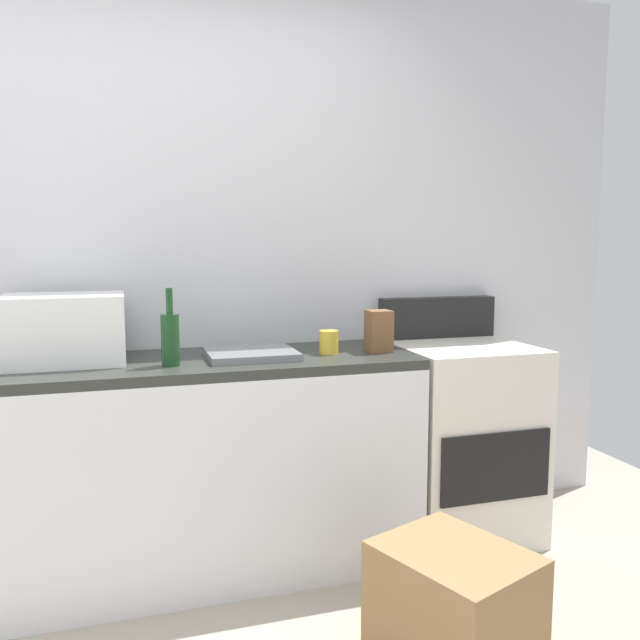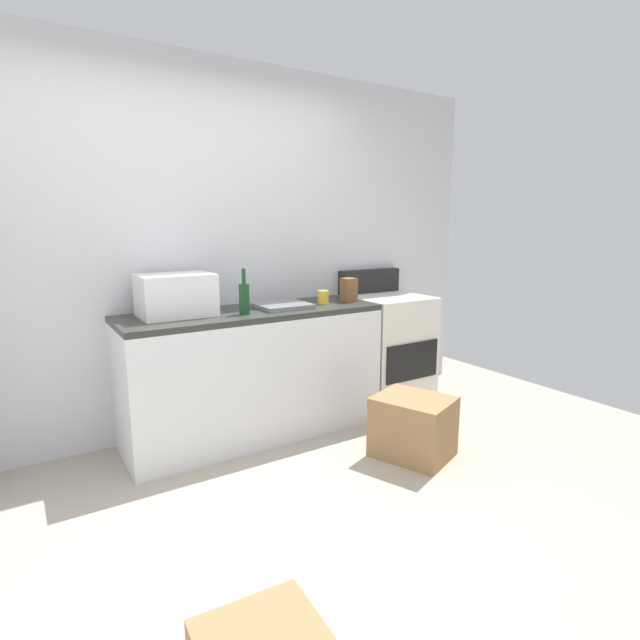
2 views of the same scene
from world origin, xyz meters
name	(u,v)px [view 1 (image 1 of 2)]	position (x,y,z in m)	size (l,w,h in m)	color
wall_back	(116,259)	(0.00, 1.55, 1.30)	(5.00, 0.10, 2.60)	silver
kitchen_counter	(198,466)	(0.30, 1.20, 0.45)	(1.80, 0.60, 0.90)	silver
stove_oven	(460,436)	(1.52, 1.21, 0.47)	(0.60, 0.61, 1.10)	silver
microwave	(63,329)	(-0.20, 1.27, 1.04)	(0.46, 0.34, 0.27)	white
sink_basin	(251,354)	(0.52, 1.17, 0.92)	(0.36, 0.32, 0.03)	slate
wine_bottle	(170,337)	(0.19, 1.09, 1.01)	(0.07, 0.07, 0.30)	#193F1E
coffee_mug	(329,342)	(0.86, 1.16, 0.95)	(0.08, 0.08, 0.10)	gold
knife_block	(379,331)	(1.08, 1.15, 0.99)	(0.10, 0.10, 0.18)	brown
cardboard_box_medium	(454,608)	(1.01, 0.33, 0.20)	(0.38, 0.47, 0.39)	olive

